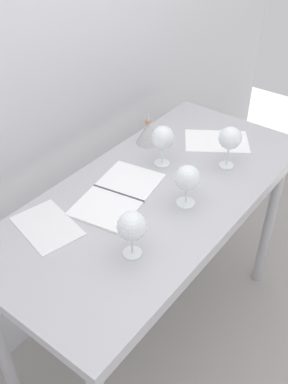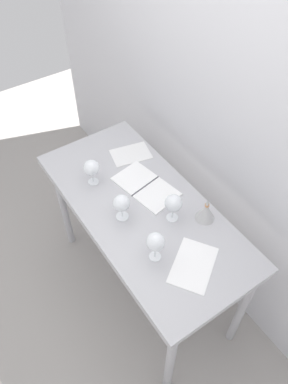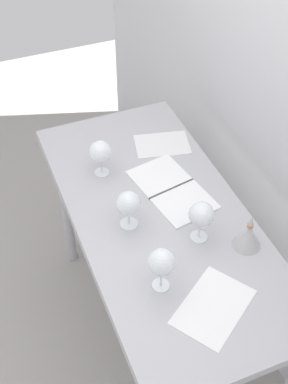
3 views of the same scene
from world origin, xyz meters
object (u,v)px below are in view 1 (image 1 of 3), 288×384
object	(u,v)px
wine_glass_near_right	(230,139)
wine_glass_near_left	(132,227)
wine_glass_far_right	(163,138)
wine_glass_near_center	(188,178)
tasting_sheet_lower	(47,226)
tasting_sheet_upper	(217,141)
open_notebook	(118,194)
decanter_funnel	(148,132)

from	to	relation	value
wine_glass_near_right	wine_glass_near_left	size ratio (longest dim) A/B	1.08
wine_glass_far_right	wine_glass_near_center	bearing A→B (deg)	-125.08
wine_glass_near_left	tasting_sheet_lower	xyz separation A→B (m)	(-0.08, 0.31, -0.11)
wine_glass_near_center	tasting_sheet_upper	world-z (taller)	wine_glass_near_center
open_notebook	decanter_funnel	world-z (taller)	decanter_funnel
wine_glass_far_right	wine_glass_near_right	size ratio (longest dim) A/B	0.97
decanter_funnel	wine_glass_far_right	bearing A→B (deg)	-123.87
wine_glass_near_center	decanter_funnel	bearing A→B (deg)	55.40
open_notebook	tasting_sheet_upper	xyz separation A→B (m)	(0.56, -0.10, -0.00)
wine_glass_far_right	decanter_funnel	world-z (taller)	wine_glass_far_right
wine_glass_near_center	tasting_sheet_lower	world-z (taller)	wine_glass_near_center
wine_glass_far_right	wine_glass_near_left	xyz separation A→B (m)	(-0.47, -0.22, -0.01)
tasting_sheet_upper	decanter_funnel	bearing A→B (deg)	95.42
tasting_sheet_lower	tasting_sheet_upper	bearing A→B (deg)	1.25
open_notebook	tasting_sheet_upper	size ratio (longest dim) A/B	1.49
wine_glass_near_right	decanter_funnel	world-z (taller)	wine_glass_near_right
tasting_sheet_lower	decanter_funnel	distance (m)	0.65
decanter_funnel	wine_glass_near_center	bearing A→B (deg)	-124.60
wine_glass_far_right	wine_glass_near_center	size ratio (longest dim) A/B	1.07
wine_glass_far_right	tasting_sheet_upper	distance (m)	0.33
open_notebook	wine_glass_near_center	bearing A→B (deg)	-73.43
wine_glass_near_right	decanter_funnel	distance (m)	0.37
wine_glass_far_right	wine_glass_near_right	distance (m)	0.26
wine_glass_near_right	decanter_funnel	xyz separation A→B (m)	(-0.05, 0.36, -0.08)
tasting_sheet_upper	tasting_sheet_lower	bearing A→B (deg)	134.07
wine_glass_near_center	wine_glass_near_right	size ratio (longest dim) A/B	0.91
wine_glass_far_right	wine_glass_near_left	distance (m)	0.52
wine_glass_near_center	wine_glass_near_right	world-z (taller)	wine_glass_near_right
wine_glass_near_left	tasting_sheet_upper	distance (m)	0.78
open_notebook	decanter_funnel	distance (m)	0.39
decanter_funnel	tasting_sheet_lower	bearing A→B (deg)	-174.96
open_notebook	tasting_sheet_upper	bearing A→B (deg)	-20.16
tasting_sheet_upper	decanter_funnel	distance (m)	0.31
open_notebook	tasting_sheet_upper	distance (m)	0.57
wine_glass_near_center	tasting_sheet_lower	xyz separation A→B (m)	(-0.40, 0.31, -0.11)
wine_glass_near_right	open_notebook	xyz separation A→B (m)	(-0.42, 0.23, -0.12)
tasting_sheet_upper	tasting_sheet_lower	world-z (taller)	same
wine_glass_near_left	tasting_sheet_lower	distance (m)	0.34
wine_glass_near_center	wine_glass_near_left	distance (m)	0.32
wine_glass_near_center	tasting_sheet_lower	bearing A→B (deg)	142.26
wine_glass_far_right	open_notebook	world-z (taller)	wine_glass_far_right
wine_glass_near_center	decanter_funnel	distance (m)	0.45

